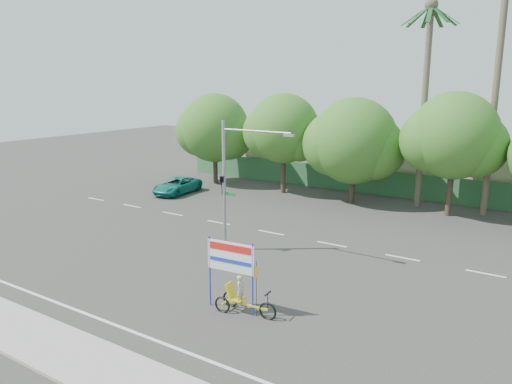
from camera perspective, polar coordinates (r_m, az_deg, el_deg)
The scene contains 14 objects.
ground at distance 23.02m, azimuth -4.54°, elevation -10.41°, with size 120.00×120.00×0.00m, color #33302D.
sidewalk_near at distance 18.30m, azimuth -19.76°, elevation -17.38°, with size 50.00×2.40×0.12m, color gray.
fence at distance 41.14m, azimuth 14.07°, elevation 1.01°, with size 38.00×0.08×2.00m, color #336B3D.
building_left at distance 49.02m, azimuth 4.82°, elevation 4.35°, with size 12.00×8.00×4.00m, color #BEB697.
building_right at distance 43.58m, azimuth 26.10°, elevation 1.80°, with size 14.00×8.00×3.60m, color #BEB697.
tree_far_left at distance 44.24m, azimuth -4.79°, elevation 7.07°, with size 7.14×6.00×7.96m.
tree_left at distance 40.29m, azimuth 3.14°, elevation 6.98°, with size 6.66×5.60×8.07m.
tree_center at distance 37.72m, azimuth 11.06°, elevation 5.48°, with size 7.62×6.40×7.85m.
tree_right at distance 35.61m, azimuth 21.63°, elevation 5.67°, with size 6.90×5.80×8.36m.
palm_tall at distance 36.57m, azimuth 26.03°, elevation 13.68°, with size 3.73×3.79×17.45m.
palm_short at distance 37.43m, azimuth 18.84°, elevation 11.74°, with size 3.73×3.79×14.45m.
traffic_signal at distance 26.41m, azimuth -3.13°, elevation -0.70°, with size 4.72×1.10×7.00m.
trike_billboard at distance 19.92m, azimuth -2.17°, elevation -10.38°, with size 3.05×0.78×3.00m.
pickup_truck at distance 41.06m, azimuth -9.02°, elevation 0.72°, with size 2.15×4.67×1.30m, color #117769.
Camera 1 is at (13.09, -16.68, 8.97)m, focal length 35.00 mm.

